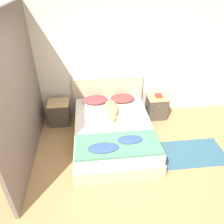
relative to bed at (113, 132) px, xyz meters
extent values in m
plane|color=tan|center=(0.00, -1.00, -0.24)|extent=(16.00, 16.00, 0.00)
cube|color=beige|center=(0.00, 1.13, 1.03)|extent=(9.00, 0.06, 2.55)
cube|color=#706056|center=(-1.55, 0.05, 1.03)|extent=(0.06, 3.10, 2.55)
cube|color=#C6B28E|center=(0.00, 0.00, -0.11)|extent=(1.53, 2.07, 0.27)
cube|color=silver|center=(0.00, 0.00, 0.14)|extent=(1.47, 2.01, 0.22)
cube|color=#C6B28E|center=(0.00, 1.06, 0.22)|extent=(1.61, 0.04, 0.93)
cylinder|color=#C6B28E|center=(0.00, 1.06, 0.68)|extent=(1.61, 0.06, 0.06)
cube|color=#4C4238|center=(-1.12, 0.80, 0.02)|extent=(0.44, 0.40, 0.52)
cube|color=tan|center=(-1.12, 0.80, 0.29)|extent=(0.46, 0.42, 0.03)
sphere|color=tan|center=(-1.12, 0.59, 0.16)|extent=(0.02, 0.02, 0.02)
cube|color=#4C4238|center=(1.12, 0.80, 0.02)|extent=(0.44, 0.40, 0.52)
cube|color=tan|center=(1.12, 0.80, 0.29)|extent=(0.46, 0.42, 0.03)
sphere|color=tan|center=(1.12, 0.59, 0.16)|extent=(0.02, 0.02, 0.02)
ellipsoid|color=brown|center=(-0.30, 0.79, 0.31)|extent=(0.55, 0.38, 0.12)
ellipsoid|color=brown|center=(0.30, 0.79, 0.31)|extent=(0.55, 0.38, 0.12)
cube|color=#4C8466|center=(0.00, -0.67, 0.27)|extent=(1.43, 0.62, 0.05)
ellipsoid|color=#334C7F|center=(-0.25, -0.77, 0.31)|extent=(0.50, 0.25, 0.04)
ellipsoid|color=#334C7F|center=(0.21, -0.61, 0.31)|extent=(0.43, 0.22, 0.04)
ellipsoid|color=tan|center=(-0.01, 0.37, 0.35)|extent=(0.28, 0.57, 0.19)
sphere|color=tan|center=(-0.01, 0.05, 0.32)|extent=(0.14, 0.14, 0.14)
ellipsoid|color=tan|center=(-0.01, -0.01, 0.31)|extent=(0.06, 0.08, 0.06)
cone|color=tan|center=(-0.04, 0.06, 0.37)|extent=(0.05, 0.05, 0.05)
cone|color=tan|center=(0.03, 0.06, 0.37)|extent=(0.05, 0.05, 0.05)
ellipsoid|color=tan|center=(0.04, 0.61, 0.29)|extent=(0.17, 0.25, 0.07)
cube|color=gold|center=(1.11, 0.79, 0.31)|extent=(0.16, 0.21, 0.02)
cube|color=#AD2D28|center=(1.13, 0.79, 0.34)|extent=(0.16, 0.19, 0.03)
cube|color=#335B70|center=(1.48, -0.50, -0.24)|extent=(1.26, 0.75, 0.00)
camera|label=1|loc=(-0.41, -3.39, 2.74)|focal=35.00mm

